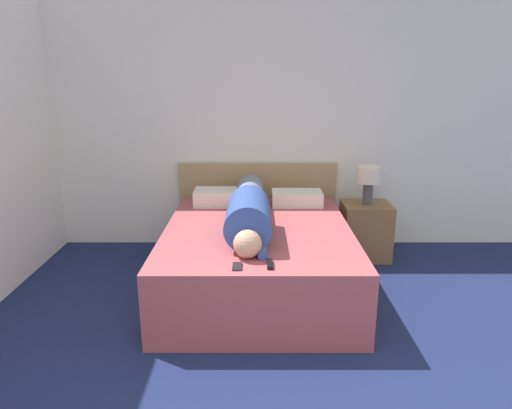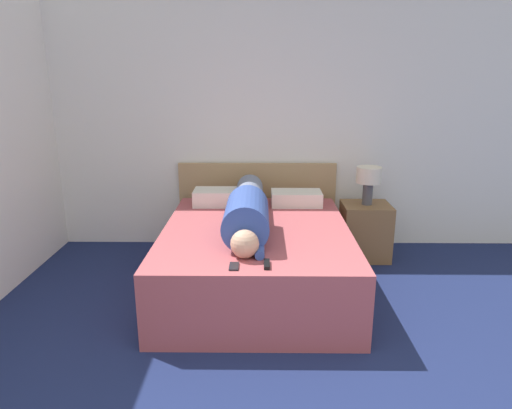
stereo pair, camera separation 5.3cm
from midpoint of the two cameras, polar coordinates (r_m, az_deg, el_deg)
wall_back at (r=4.94m, az=2.00°, el=9.62°), size 5.94×0.06×2.60m
bed at (r=4.02m, az=-0.39°, el=-6.81°), size 1.59×1.95×0.57m
headboard at (r=5.03m, az=-0.36°, el=0.01°), size 1.71×0.04×0.92m
nightstand at (r=4.85m, az=12.96°, el=-3.19°), size 0.48×0.43×0.57m
table_lamp at (r=4.70m, az=13.38°, el=3.24°), size 0.25×0.25×0.39m
person_lying at (r=3.88m, az=-1.49°, el=-0.68°), size 0.36×1.69×0.36m
pillow_near_headboard at (r=4.60m, az=-4.97°, el=0.90°), size 0.53×0.30×0.16m
pillow_second at (r=4.61m, az=4.57°, el=0.81°), size 0.50×0.30×0.14m
tv_remote at (r=3.16m, az=1.06°, el=-7.46°), size 0.04×0.15×0.02m
cell_phone at (r=3.14m, az=-3.07°, el=-7.74°), size 0.06×0.13×0.01m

